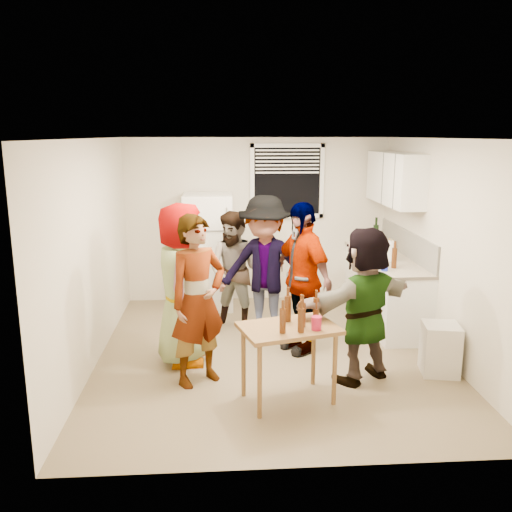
{
  "coord_description": "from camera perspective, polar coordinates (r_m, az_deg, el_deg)",
  "views": [
    {
      "loc": [
        -0.58,
        -5.98,
        2.55
      ],
      "look_at": [
        -0.16,
        0.2,
        1.15
      ],
      "focal_mm": 38.0,
      "sensor_mm": 36.0,
      "label": 1
    }
  ],
  "objects": [
    {
      "name": "guest_back_left",
      "position": [
        7.3,
        -2.1,
        -7.7
      ],
      "size": [
        1.36,
        1.76,
        0.6
      ],
      "primitive_type": "imported",
      "rotation": [
        0.0,
        0.0,
        -0.43
      ],
      "color": "#533521",
      "rests_on": "ground"
    },
    {
      "name": "red_cup",
      "position": [
        5.13,
        6.36,
        -7.72
      ],
      "size": [
        0.1,
        0.1,
        0.13
      ],
      "primitive_type": "cylinder",
      "color": "#A21532",
      "rests_on": "serving_table"
    },
    {
      "name": "room",
      "position": [
        6.52,
        1.55,
        -10.27
      ],
      "size": [
        4.0,
        4.5,
        2.5
      ],
      "primitive_type": null,
      "color": "beige",
      "rests_on": "ground"
    },
    {
      "name": "window",
      "position": [
        8.28,
        3.29,
        7.87
      ],
      "size": [
        1.12,
        0.1,
        1.06
      ],
      "primitive_type": null,
      "color": "white",
      "rests_on": "room"
    },
    {
      "name": "guest_black",
      "position": [
        6.68,
        4.67,
        -9.75
      ],
      "size": [
        2.07,
        1.74,
        0.44
      ],
      "primitive_type": "imported",
      "rotation": [
        0.0,
        0.0,
        -1.11
      ],
      "color": "black",
      "rests_on": "ground"
    },
    {
      "name": "guest_stripe",
      "position": [
        5.89,
        -5.93,
        -12.96
      ],
      "size": [
        1.56,
        1.82,
        0.43
      ],
      "primitive_type": "imported",
      "rotation": [
        0.0,
        0.0,
        0.62
      ],
      "color": "#141933",
      "rests_on": "ground"
    },
    {
      "name": "paper_towel",
      "position": [
        7.43,
        13.92,
        -0.47
      ],
      "size": [
        0.12,
        0.12,
        0.26
      ],
      "primitive_type": "cylinder",
      "color": "white",
      "rests_on": "countertop"
    },
    {
      "name": "blue_cup",
      "position": [
        6.86,
        13.36,
        -1.52
      ],
      "size": [
        0.09,
        0.09,
        0.12
      ],
      "primitive_type": "cylinder",
      "color": "#1C2BC6",
      "rests_on": "countertop"
    },
    {
      "name": "countertop",
      "position": [
        7.67,
        13.51,
        -0.19
      ],
      "size": [
        0.64,
        2.22,
        0.04
      ],
      "primitive_type": "cube",
      "color": "#BDAE97",
      "rests_on": "counter_lower"
    },
    {
      "name": "upper_cabinets",
      "position": [
        7.74,
        14.41,
        7.9
      ],
      "size": [
        0.34,
        1.6,
        0.7
      ],
      "primitive_type": "cube",
      "color": "white",
      "rests_on": "room"
    },
    {
      "name": "beer_bottle_counter",
      "position": [
        7.03,
        14.29,
        -1.23
      ],
      "size": [
        0.07,
        0.07,
        0.26
      ],
      "primitive_type": "cylinder",
      "color": "#47230C",
      "rests_on": "countertop"
    },
    {
      "name": "refrigerator",
      "position": [
        8.04,
        -5.02,
        0.49
      ],
      "size": [
        0.7,
        0.7,
        1.7
      ],
      "primitive_type": "cube",
      "color": "white",
      "rests_on": "ground"
    },
    {
      "name": "picture_frame",
      "position": [
        8.11,
        14.13,
        1.18
      ],
      "size": [
        0.02,
        0.19,
        0.16
      ],
      "primitive_type": "cube",
      "color": "gold",
      "rests_on": "countertop"
    },
    {
      "name": "guest_orange",
      "position": [
        6.03,
        11.01,
        -12.53
      ],
      "size": [
        2.14,
        2.19,
        0.49
      ],
      "primitive_type": "imported",
      "rotation": [
        0.0,
        0.0,
        3.66
      ],
      "color": "#CE8E44",
      "rests_on": "ground"
    },
    {
      "name": "trash_bin",
      "position": [
        6.27,
        18.79,
        -9.48
      ],
      "size": [
        0.44,
        0.44,
        0.55
      ],
      "primitive_type": "cube",
      "rotation": [
        0.0,
        0.0,
        -0.17
      ],
      "color": "beige",
      "rests_on": "ground"
    },
    {
      "name": "counter_lower",
      "position": [
        7.78,
        13.34,
        -3.43
      ],
      "size": [
        0.6,
        2.2,
        0.86
      ],
      "primitive_type": "cube",
      "color": "white",
      "rests_on": "ground"
    },
    {
      "name": "guest_grey",
      "position": [
        6.39,
        -7.58,
        -10.87
      ],
      "size": [
        1.84,
        0.92,
        0.58
      ],
      "primitive_type": "imported",
      "rotation": [
        0.0,
        0.0,
        1.56
      ],
      "color": "gray",
      "rests_on": "ground"
    },
    {
      "name": "backsplash",
      "position": [
        7.72,
        15.61,
        1.29
      ],
      "size": [
        0.03,
        2.2,
        0.36
      ],
      "primitive_type": "cube",
      "color": "#B3AFA4",
      "rests_on": "countertop"
    },
    {
      "name": "serving_table",
      "position": [
        5.51,
        3.37,
        -14.86
      ],
      "size": [
        1.03,
        0.82,
        0.76
      ],
      "primitive_type": null,
      "rotation": [
        0.0,
        0.0,
        0.28
      ],
      "color": "brown",
      "rests_on": "ground"
    },
    {
      "name": "guest_back_right",
      "position": [
        6.99,
        0.91,
        -8.65
      ],
      "size": [
        1.79,
        2.14,
        0.68
      ],
      "primitive_type": "imported",
      "rotation": [
        0.0,
        0.0,
        -0.39
      ],
      "color": "#3D3D41",
      "rests_on": "ground"
    },
    {
      "name": "beer_bottle_table",
      "position": [
        5.34,
        3.34,
        -6.85
      ],
      "size": [
        0.07,
        0.07,
        0.25
      ],
      "primitive_type": "cylinder",
      "color": "#47230C",
      "rests_on": "serving_table"
    },
    {
      "name": "kettle",
      "position": [
        7.86,
        12.68,
        0.31
      ],
      "size": [
        0.25,
        0.21,
        0.21
      ],
      "primitive_type": null,
      "rotation": [
        0.0,
        0.0,
        -0.02
      ],
      "color": "silver",
      "rests_on": "countertop"
    },
    {
      "name": "wine_bottle",
      "position": [
        8.33,
        12.43,
        1.02
      ],
      "size": [
        0.08,
        0.08,
        0.32
      ],
      "primitive_type": "cylinder",
      "color": "black",
      "rests_on": "countertop"
    }
  ]
}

